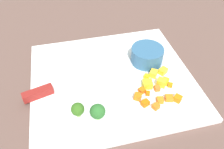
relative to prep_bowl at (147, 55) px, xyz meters
name	(u,v)px	position (x,y,z in m)	size (l,w,h in m)	color
ground_plane	(112,80)	(-0.11, -0.04, -0.03)	(4.00, 4.00, 0.00)	brown
cutting_board	(112,79)	(-0.11, -0.04, -0.03)	(0.43, 0.39, 0.01)	white
prep_bowl	(147,55)	(0.00, 0.00, 0.00)	(0.09, 0.09, 0.05)	#316089
chef_knife	(67,84)	(-0.24, -0.05, -0.02)	(0.36, 0.12, 0.02)	silver
carrot_dice_0	(160,100)	(-0.02, -0.15, -0.02)	(0.02, 0.02, 0.01)	orange
carrot_dice_1	(145,103)	(-0.06, -0.15, -0.02)	(0.01, 0.02, 0.01)	orange
carrot_dice_2	(157,88)	(-0.01, -0.11, -0.02)	(0.01, 0.01, 0.01)	orange
carrot_dice_3	(142,90)	(-0.05, -0.11, -0.02)	(0.01, 0.01, 0.01)	orange
carrot_dice_4	(148,93)	(-0.04, -0.12, -0.02)	(0.01, 0.01, 0.01)	orange
carrot_dice_5	(156,106)	(-0.04, -0.17, -0.02)	(0.01, 0.01, 0.01)	orange
carrot_dice_6	(138,97)	(-0.07, -0.13, -0.01)	(0.02, 0.02, 0.02)	orange
carrot_dice_7	(178,98)	(0.02, -0.16, -0.02)	(0.02, 0.02, 0.02)	orange
carrot_dice_8	(169,98)	(0.00, -0.15, -0.02)	(0.02, 0.02, 0.01)	orange
carrot_dice_9	(170,85)	(0.03, -0.11, -0.02)	(0.01, 0.01, 0.01)	orange
pepper_dice_0	(163,71)	(0.03, -0.06, -0.01)	(0.02, 0.02, 0.02)	yellow
pepper_dice_1	(153,74)	(0.00, -0.06, -0.01)	(0.02, 0.02, 0.02)	yellow
pepper_dice_2	(165,81)	(0.02, -0.10, -0.02)	(0.02, 0.02, 0.01)	yellow
pepper_dice_3	(147,76)	(-0.02, -0.07, -0.02)	(0.01, 0.01, 0.01)	yellow
pepper_dice_4	(162,83)	(0.00, -0.10, -0.01)	(0.02, 0.02, 0.02)	yellow
pepper_dice_5	(147,84)	(-0.03, -0.10, -0.01)	(0.02, 0.02, 0.02)	yellow
broccoli_floret_0	(78,109)	(-0.22, -0.15, 0.00)	(0.03, 0.03, 0.04)	#89AC5E
broccoli_floret_1	(98,112)	(-0.18, -0.16, 0.00)	(0.04, 0.04, 0.04)	#85C05E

